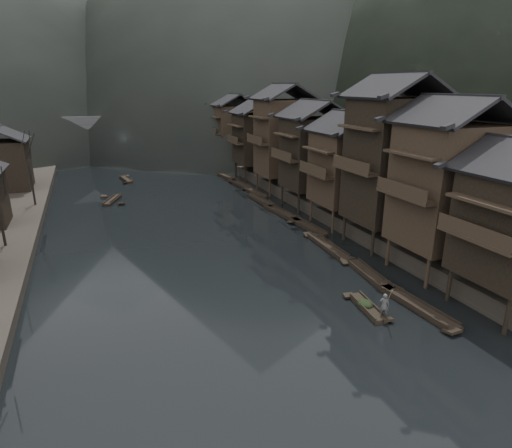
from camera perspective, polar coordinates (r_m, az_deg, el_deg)
water at (r=32.16m, az=-2.03°, el=-10.18°), size 300.00×300.00×0.00m
right_bank at (r=81.39m, az=11.98°, el=7.61°), size 40.00×200.00×1.80m
stilt_houses at (r=53.42m, az=8.70°, el=11.07°), size 9.00×67.60×16.50m
moored_sampans at (r=52.12m, az=3.66°, el=1.33°), size 3.04×54.63×0.47m
midriver_boats at (r=79.96m, az=-16.69°, el=6.55°), size 13.24×45.25×0.45m
stone_bridge at (r=99.68m, az=-16.39°, el=11.60°), size 40.00×6.00×9.00m
hero_sampan at (r=31.87m, az=14.57°, el=-10.68°), size 1.46×4.52×0.43m
cargo_heap at (r=31.76m, az=14.39°, el=-9.71°), size 0.98×1.29×0.59m
boatman at (r=30.40m, az=16.77°, el=-9.98°), size 0.77×0.74×1.78m
bamboo_pole at (r=29.48m, az=17.50°, el=-5.71°), size 1.36×2.29×3.09m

